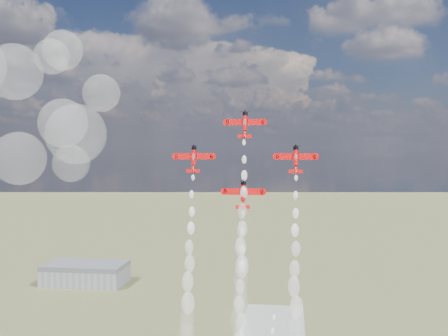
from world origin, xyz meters
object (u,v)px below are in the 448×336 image
hangar (86,273)px  plane_left (194,159)px  plane_lead (245,124)px  plane_slot (243,194)px  plane_right (296,159)px

hangar → plane_left: bearing=-57.9°
hangar → plane_left: 201.63m
plane_lead → plane_slot: plane_lead is taller
plane_slot → plane_left: bearing=170.0°
hangar → plane_lead: plane_lead is taller
hangar → plane_right: bearing=-50.7°
plane_right → plane_slot: plane_right is taller
plane_slot → plane_lead: bearing=90.0°
plane_slot → hangar: bearing=125.4°
plane_lead → plane_left: bearing=-170.0°
hangar → plane_lead: bearing=-53.7°
plane_lead → plane_slot: 21.29m
plane_lead → plane_slot: (0.00, -5.34, -20.60)m
hangar → plane_left: size_ratio=4.31×
hangar → plane_slot: size_ratio=4.31×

